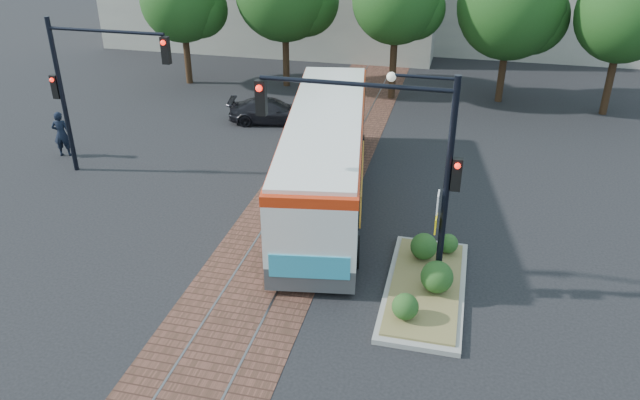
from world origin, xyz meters
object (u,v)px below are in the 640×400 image
at_px(traffic_island, 427,279).
at_px(officer, 61,134).
at_px(city_bus, 326,153).
at_px(parked_car, 271,111).
at_px(signal_pole_main, 401,150).
at_px(signal_pole_left, 85,77).

height_order(traffic_island, officer, officer).
bearing_deg(city_bus, parked_car, 112.35).
xyz_separation_m(traffic_island, signal_pole_main, (-0.96, 0.09, 3.83)).
distance_m(city_bus, signal_pole_left, 9.35).
xyz_separation_m(city_bus, signal_pole_main, (3.11, -4.72, 2.35)).
distance_m(city_bus, parked_car, 8.39).
relative_size(signal_pole_main, officer, 3.11).
distance_m(signal_pole_main, signal_pole_left, 13.14).
height_order(city_bus, parked_car, city_bus).
relative_size(city_bus, traffic_island, 2.38).
bearing_deg(parked_car, officer, 118.03).
relative_size(officer, parked_car, 0.49).
relative_size(traffic_island, officer, 2.70).
bearing_deg(parked_car, signal_pole_main, -158.71).
xyz_separation_m(city_bus, officer, (-11.53, 1.25, -0.84)).
bearing_deg(officer, traffic_island, 141.37).
height_order(city_bus, signal_pole_left, signal_pole_left).
bearing_deg(city_bus, signal_pole_left, 170.34).
distance_m(signal_pole_main, officer, 16.13).
bearing_deg(traffic_island, signal_pole_main, 174.64).
height_order(signal_pole_left, parked_car, signal_pole_left).
xyz_separation_m(city_bus, traffic_island, (4.07, -4.81, -1.48)).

